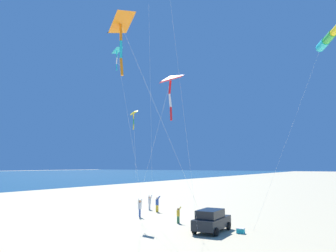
{
  "coord_description": "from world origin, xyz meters",
  "views": [
    {
      "loc": [
        19.58,
        -31.18,
        5.49
      ],
      "look_at": [
        5.79,
        -8.71,
        8.58
      ],
      "focal_mm": 35.93,
      "sensor_mm": 36.0,
      "label": 1
    }
  ],
  "objects_px": {
    "person_adult_flyer": "(140,207)",
    "kite_delta_long_streamer_right": "(170,80)",
    "cooler_box": "(241,231)",
    "person_bystander_far": "(178,214)",
    "parked_car": "(211,220)",
    "kite_delta_yellow_midlevel": "(117,51)",
    "kite_delta_long_streamer_left": "(133,113)",
    "person_child_green_jacket": "(157,203)",
    "person_child_grey_jacket": "(150,202)",
    "kite_windsock_purple_drifting": "(332,35)",
    "kite_delta_teal_far_right": "(120,24)"
  },
  "relations": [
    {
      "from": "person_adult_flyer",
      "to": "kite_delta_long_streamer_right",
      "type": "xyz_separation_m",
      "value": [
        9.55,
        -9.51,
        10.52
      ]
    },
    {
      "from": "cooler_box",
      "to": "kite_delta_long_streamer_right",
      "type": "height_order",
      "value": "kite_delta_long_streamer_right"
    },
    {
      "from": "person_bystander_far",
      "to": "kite_delta_long_streamer_right",
      "type": "distance_m",
      "value": 14.26
    },
    {
      "from": "parked_car",
      "to": "person_adult_flyer",
      "type": "xyz_separation_m",
      "value": [
        -9.84,
        3.39,
        0.12
      ]
    },
    {
      "from": "kite_delta_yellow_midlevel",
      "to": "kite_delta_long_streamer_left",
      "type": "xyz_separation_m",
      "value": [
        -2.02,
        5.24,
        -4.85
      ]
    },
    {
      "from": "person_adult_flyer",
      "to": "person_bystander_far",
      "type": "height_order",
      "value": "person_adult_flyer"
    },
    {
      "from": "cooler_box",
      "to": "person_child_green_jacket",
      "type": "distance_m",
      "value": 14.45
    },
    {
      "from": "parked_car",
      "to": "person_bystander_far",
      "type": "distance_m",
      "value": 5.02
    },
    {
      "from": "cooler_box",
      "to": "kite_delta_yellow_midlevel",
      "type": "relative_size",
      "value": 0.04
    },
    {
      "from": "cooler_box",
      "to": "person_child_grey_jacket",
      "type": "distance_m",
      "value": 16.7
    },
    {
      "from": "person_child_green_jacket",
      "to": "cooler_box",
      "type": "bearing_deg",
      "value": -28.63
    },
    {
      "from": "parked_car",
      "to": "kite_delta_yellow_midlevel",
      "type": "height_order",
      "value": "kite_delta_yellow_midlevel"
    },
    {
      "from": "person_child_green_jacket",
      "to": "kite_windsock_purple_drifting",
      "type": "bearing_deg",
      "value": -18.68
    },
    {
      "from": "cooler_box",
      "to": "kite_delta_long_streamer_left",
      "type": "bearing_deg",
      "value": 175.43
    },
    {
      "from": "kite_delta_yellow_midlevel",
      "to": "parked_car",
      "type": "bearing_deg",
      "value": 25.12
    },
    {
      "from": "kite_delta_long_streamer_right",
      "to": "kite_delta_teal_far_right",
      "type": "bearing_deg",
      "value": -80.65
    },
    {
      "from": "kite_delta_long_streamer_left",
      "to": "kite_windsock_purple_drifting",
      "type": "relative_size",
      "value": 0.73
    },
    {
      "from": "person_adult_flyer",
      "to": "person_child_grey_jacket",
      "type": "relative_size",
      "value": 1.1
    },
    {
      "from": "cooler_box",
      "to": "kite_delta_teal_far_right",
      "type": "height_order",
      "value": "kite_delta_teal_far_right"
    },
    {
      "from": "kite_delta_long_streamer_left",
      "to": "person_adult_flyer",
      "type": "bearing_deg",
      "value": 99.09
    },
    {
      "from": "cooler_box",
      "to": "person_child_grey_jacket",
      "type": "bearing_deg",
      "value": 150.92
    },
    {
      "from": "kite_delta_teal_far_right",
      "to": "person_child_grey_jacket",
      "type": "bearing_deg",
      "value": 120.97
    },
    {
      "from": "person_bystander_far",
      "to": "kite_delta_yellow_midlevel",
      "type": "xyz_separation_m",
      "value": [
        -3.08,
        -5.81,
        14.94
      ]
    },
    {
      "from": "person_child_grey_jacket",
      "to": "kite_delta_long_streamer_right",
      "type": "bearing_deg",
      "value": -51.18
    },
    {
      "from": "person_bystander_far",
      "to": "kite_delta_yellow_midlevel",
      "type": "distance_m",
      "value": 16.33
    },
    {
      "from": "person_bystander_far",
      "to": "cooler_box",
      "type": "bearing_deg",
      "value": -12.75
    },
    {
      "from": "person_child_green_jacket",
      "to": "person_bystander_far",
      "type": "relative_size",
      "value": 1.2
    },
    {
      "from": "person_adult_flyer",
      "to": "person_child_green_jacket",
      "type": "height_order",
      "value": "person_adult_flyer"
    },
    {
      "from": "kite_delta_long_streamer_left",
      "to": "person_child_grey_jacket",
      "type": "bearing_deg",
      "value": 111.24
    },
    {
      "from": "cooler_box",
      "to": "kite_windsock_purple_drifting",
      "type": "height_order",
      "value": "kite_windsock_purple_drifting"
    },
    {
      "from": "kite_delta_teal_far_right",
      "to": "kite_delta_long_streamer_right",
      "type": "xyz_separation_m",
      "value": [
        -1.16,
        7.04,
        -1.3
      ]
    },
    {
      "from": "cooler_box",
      "to": "kite_delta_teal_far_right",
      "type": "bearing_deg",
      "value": -95.58
    },
    {
      "from": "parked_car",
      "to": "person_child_green_jacket",
      "type": "height_order",
      "value": "person_child_green_jacket"
    },
    {
      "from": "parked_car",
      "to": "kite_windsock_purple_drifting",
      "type": "height_order",
      "value": "kite_windsock_purple_drifting"
    },
    {
      "from": "parked_car",
      "to": "cooler_box",
      "type": "height_order",
      "value": "parked_car"
    },
    {
      "from": "kite_delta_long_streamer_right",
      "to": "kite_delta_long_streamer_left",
      "type": "bearing_deg",
      "value": 139.86
    },
    {
      "from": "cooler_box",
      "to": "person_bystander_far",
      "type": "distance_m",
      "value": 6.89
    },
    {
      "from": "person_child_green_jacket",
      "to": "kite_delta_long_streamer_right",
      "type": "xyz_separation_m",
      "value": [
        10.14,
        -13.79,
        10.57
      ]
    },
    {
      "from": "kite_delta_yellow_midlevel",
      "to": "kite_windsock_purple_drifting",
      "type": "distance_m",
      "value": 17.79
    },
    {
      "from": "kite_delta_yellow_midlevel",
      "to": "person_adult_flyer",
      "type": "bearing_deg",
      "value": 108.31
    },
    {
      "from": "kite_delta_teal_far_right",
      "to": "kite_delta_long_streamer_left",
      "type": "relative_size",
      "value": 1.41
    },
    {
      "from": "kite_delta_teal_far_right",
      "to": "kite_delta_long_streamer_right",
      "type": "height_order",
      "value": "kite_delta_teal_far_right"
    },
    {
      "from": "person_adult_flyer",
      "to": "kite_windsock_purple_drifting",
      "type": "relative_size",
      "value": 0.13
    },
    {
      "from": "person_child_grey_jacket",
      "to": "kite_delta_long_streamer_left",
      "type": "relative_size",
      "value": 0.16
    },
    {
      "from": "cooler_box",
      "to": "parked_car",
      "type": "bearing_deg",
      "value": -161.12
    },
    {
      "from": "person_adult_flyer",
      "to": "person_child_grey_jacket",
      "type": "height_order",
      "value": "person_adult_flyer"
    },
    {
      "from": "cooler_box",
      "to": "kite_delta_long_streamer_left",
      "type": "height_order",
      "value": "kite_delta_long_streamer_left"
    },
    {
      "from": "cooler_box",
      "to": "person_adult_flyer",
      "type": "distance_m",
      "value": 12.38
    },
    {
      "from": "parked_car",
      "to": "kite_delta_long_streamer_right",
      "type": "distance_m",
      "value": 12.28
    },
    {
      "from": "kite_windsock_purple_drifting",
      "to": "kite_delta_long_streamer_left",
      "type": "bearing_deg",
      "value": 177.53
    }
  ]
}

